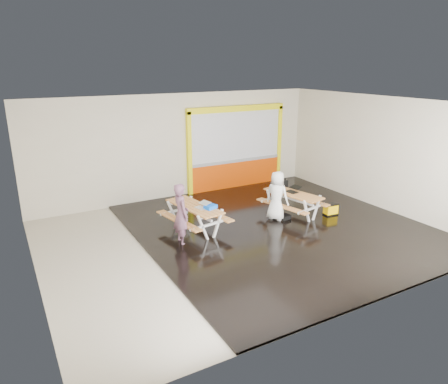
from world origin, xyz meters
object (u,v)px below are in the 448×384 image
laptop_left (202,206)px  toolbox (277,185)px  fluke_bag (331,209)px  backpack (283,185)px  dark_case (285,217)px  laptop_right (293,190)px  person_left (181,214)px  picnic_table_left (194,212)px  person_right (277,196)px  blue_pouch (211,207)px  picnic_table_right (293,198)px

laptop_left → toolbox: (2.88, 0.60, 0.02)m
fluke_bag → backpack: bearing=112.4°
toolbox → dark_case: size_ratio=1.20×
laptop_left → laptop_right: 3.04m
person_left → backpack: (4.07, 1.17, -0.13)m
laptop_left → dark_case: size_ratio=1.29×
laptop_left → fluke_bag: size_ratio=0.99×
picnic_table_left → person_right: person_right is taller
blue_pouch → fluke_bag: size_ratio=0.76×
toolbox → picnic_table_left: bearing=-173.3°
laptop_left → dark_case: (2.54, -0.28, -0.70)m
picnic_table_left → toolbox: (3.00, 0.35, 0.24)m
fluke_bag → toolbox: bearing=130.9°
picnic_table_left → person_right: bearing=-9.3°
laptop_left → picnic_table_left: bearing=116.4°
person_left → laptop_left: 0.79m
laptop_left → picnic_table_right: bearing=-1.8°
person_right → laptop_left: bearing=60.1°
dark_case → picnic_table_left: bearing=168.8°
laptop_right → blue_pouch: bearing=-176.6°
blue_pouch → backpack: 3.34m
person_left → laptop_right: size_ratio=3.78×
picnic_table_right → dark_case: picnic_table_right is taller
backpack → laptop_right: bearing=-108.9°
picnic_table_right → blue_pouch: blue_pouch is taller
person_left → toolbox: 3.72m
laptop_left → fluke_bag: 4.07m
laptop_left → fluke_bag: laptop_left is taller
picnic_table_right → toolbox: bearing=97.4°
person_left → laptop_right: 3.79m
picnic_table_left → laptop_left: (0.12, -0.25, 0.23)m
picnic_table_left → dark_case: 2.76m
dark_case → person_left: bearing=-179.9°
picnic_table_right → person_left: size_ratio=1.27×
picnic_table_right → person_right: person_right is taller
picnic_table_right → laptop_left: size_ratio=4.96×
blue_pouch → backpack: (3.18, 1.04, -0.13)m
person_right → blue_pouch: 2.16m
dark_case → picnic_table_right: bearing=23.6°
picnic_table_right → laptop_right: size_ratio=4.80×
person_left → toolbox: (3.62, 0.88, 0.03)m
person_right → laptop_right: (0.71, 0.16, 0.02)m
laptop_left → fluke_bag: (3.97, -0.66, -0.59)m
laptop_left → laptop_right: size_ratio=0.97×
picnic_table_left → fluke_bag: 4.21m
person_right → laptop_left: (-2.32, 0.15, 0.04)m
blue_pouch → toolbox: bearing=15.6°
person_right → blue_pouch: person_right is taller
toolbox → fluke_bag: toolbox is taller
picnic_table_right → blue_pouch: size_ratio=6.49×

